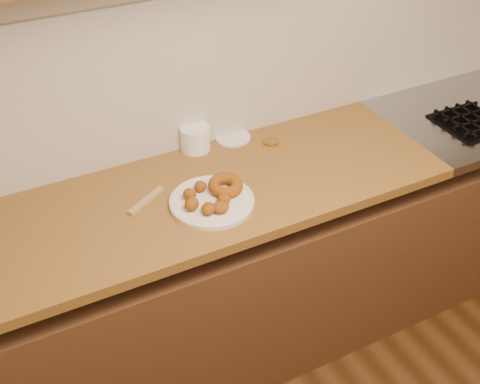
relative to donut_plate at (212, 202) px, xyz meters
name	(u,v)px	position (x,y,z in m)	size (l,w,h in m)	color
wall_back	(261,21)	(0.40, 0.40, 0.44)	(4.00, 0.02, 2.70)	tan
base_cabinet	(291,260)	(0.40, 0.09, -0.52)	(3.60, 0.60, 0.77)	#532D1A
butcher_block	(136,215)	(-0.25, 0.09, -0.03)	(2.30, 0.62, 0.04)	brown
backsplash	(262,59)	(0.40, 0.38, 0.29)	(3.60, 0.02, 0.60)	#BAB5A9
donut_plate	(212,202)	(0.00, 0.00, 0.00)	(0.30, 0.30, 0.02)	silver
ring_donut	(225,185)	(0.07, 0.03, 0.03)	(0.12, 0.12, 0.04)	#8A490E
fried_dough_chunks	(205,201)	(-0.03, -0.02, 0.03)	(0.18, 0.20, 0.05)	#8A490E
plastic_tub	(195,138)	(0.09, 0.35, 0.04)	(0.12, 0.12, 0.10)	white
tub_lid	(233,137)	(0.26, 0.35, 0.00)	(0.14, 0.14, 0.01)	white
brass_jar_lid	(271,142)	(0.38, 0.25, 0.00)	(0.06, 0.06, 0.01)	#B17B30
wooden_utensil	(146,201)	(-0.20, 0.11, 0.00)	(0.18, 0.02, 0.01)	#AA8751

